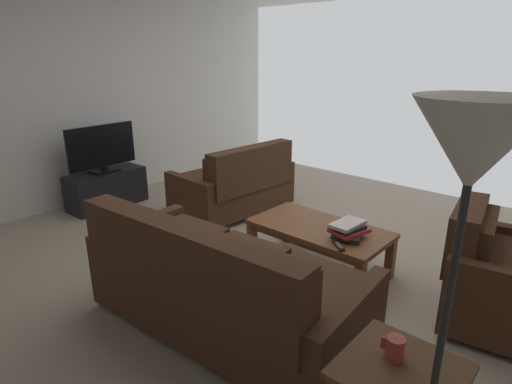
% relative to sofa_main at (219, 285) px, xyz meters
% --- Properties ---
extents(ground_plane, '(5.73, 5.94, 0.01)m').
position_rel_sofa_main_xyz_m(ground_plane, '(0.40, -1.08, -0.37)').
color(ground_plane, tan).
extents(wall_right, '(0.12, 5.94, 2.54)m').
position_rel_sofa_main_xyz_m(wall_right, '(3.26, -1.08, 0.90)').
color(wall_right, white).
rests_on(wall_right, ground).
extents(sofa_main, '(1.96, 1.01, 0.88)m').
position_rel_sofa_main_xyz_m(sofa_main, '(0.00, 0.00, 0.00)').
color(sofa_main, black).
rests_on(sofa_main, ground).
extents(loveseat_near, '(0.86, 1.41, 0.85)m').
position_rel_sofa_main_xyz_m(loveseat_near, '(1.48, -1.69, -0.01)').
color(loveseat_near, black).
rests_on(loveseat_near, ground).
extents(coffee_table, '(1.17, 0.62, 0.41)m').
position_rel_sofa_main_xyz_m(coffee_table, '(-0.01, -1.19, -0.02)').
color(coffee_table, brown).
rests_on(coffee_table, ground).
extents(floor_lamp, '(0.40, 0.40, 1.70)m').
position_rel_sofa_main_xyz_m(floor_lamp, '(-1.45, 0.25, 1.11)').
color(floor_lamp, '#262628').
rests_on(floor_lamp, ground).
extents(tv_stand, '(0.42, 0.95, 0.45)m').
position_rel_sofa_main_xyz_m(tv_stand, '(2.85, -0.80, -0.14)').
color(tv_stand, black).
rests_on(tv_stand, ground).
extents(flat_tv, '(0.21, 0.87, 0.57)m').
position_rel_sofa_main_xyz_m(flat_tv, '(2.85, -0.80, 0.37)').
color(flat_tv, black).
rests_on(flat_tv, tv_stand).
extents(armchair_side, '(0.91, 0.99, 0.83)m').
position_rel_sofa_main_xyz_m(armchair_side, '(-1.38, -1.37, -0.01)').
color(armchair_side, black).
rests_on(armchair_side, ground).
extents(coffee_mug, '(0.10, 0.08, 0.10)m').
position_rel_sofa_main_xyz_m(coffee_mug, '(-1.25, 0.15, 0.26)').
color(coffee_mug, '#B23F38').
rests_on(coffee_mug, end_table).
extents(book_stack, '(0.30, 0.34, 0.13)m').
position_rel_sofa_main_xyz_m(book_stack, '(-0.30, -1.15, 0.10)').
color(book_stack, '#E0CC4C').
rests_on(book_stack, coffee_table).
extents(tv_remote, '(0.15, 0.13, 0.02)m').
position_rel_sofa_main_xyz_m(tv_remote, '(-0.34, -0.95, 0.05)').
color(tv_remote, black).
rests_on(tv_remote, coffee_table).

